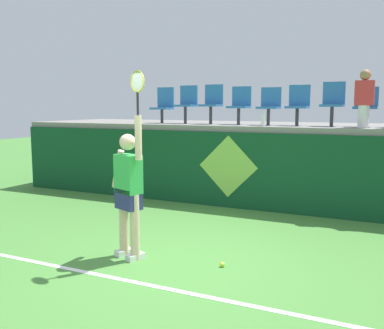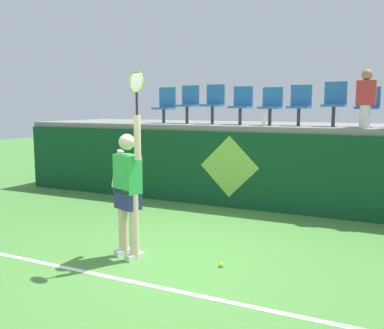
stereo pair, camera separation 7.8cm
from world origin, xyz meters
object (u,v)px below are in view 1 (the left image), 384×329
Objects in this scene: tennis_player at (129,188)px; spectator_0 at (364,97)px; stadium_chair_7 at (366,104)px; stadium_chair_1 at (187,102)px; stadium_chair_3 at (240,103)px; stadium_chair_0 at (164,104)px; stadium_chair_2 at (212,102)px; water_bottle at (263,120)px; stadium_chair_5 at (298,103)px; stadium_chair_6 at (333,101)px; tennis_ball at (222,264)px; stadium_chair_4 at (270,104)px.

spectator_0 reaches higher than tennis_player.
stadium_chair_1 is at bearing 179.91° from stadium_chair_7.
stadium_chair_1 is at bearing 179.96° from stadium_chair_3.
stadium_chair_2 is at bearing -0.21° from stadium_chair_0.
stadium_chair_5 is (0.54, 0.72, 0.33)m from water_bottle.
tennis_player is at bearing -106.99° from stadium_chair_5.
tennis_player is at bearing -114.93° from stadium_chair_6.
water_bottle is 1.62m from stadium_chair_2.
stadium_chair_1 is 2.59m from stadium_chair_5.
stadium_chair_2 is (-1.41, 0.72, 0.37)m from water_bottle.
stadium_chair_1 is 1.31m from stadium_chair_3.
stadium_chair_1 is 0.99× the size of stadium_chair_2.
stadium_chair_2 is at bearing 98.11° from tennis_player.
stadium_chair_5 is at bearing 0.05° from stadium_chair_3.
water_bottle is at bearing 77.69° from tennis_player.
stadium_chair_6 reaches higher than stadium_chair_7.
spectator_0 is (3.90, -0.45, 0.07)m from stadium_chair_1.
stadium_chair_3 is 1.07× the size of stadium_chair_7.
stadium_chair_1 is at bearing 121.72° from tennis_ball.
stadium_chair_6 is 0.77m from spectator_0.
stadium_chair_4 is at bearing -0.16° from stadium_chair_0.
spectator_0 is (2.64, 3.90, 1.27)m from tennis_player.
stadium_chair_2 is at bearing 152.94° from water_bottle.
stadium_chair_5 is at bearing 0.26° from stadium_chair_4.
tennis_player is 9.56× the size of water_bottle.
stadium_chair_6 is (1.97, 0.00, 0.04)m from stadium_chair_3.
stadium_chair_3 is 0.94× the size of stadium_chair_6.
stadium_chair_2 reaches higher than stadium_chair_0.
tennis_ball is 4.80m from stadium_chair_3.
tennis_player reaches higher than stadium_chair_0.
stadium_chair_6 is at bearing 0.02° from stadium_chair_2.
spectator_0 is at bearing -35.66° from stadium_chair_6.
stadium_chair_7 is at bearing -0.10° from stadium_chair_4.
tennis_player reaches higher than tennis_ball.
tennis_player is at bearing -102.31° from water_bottle.
stadium_chair_0 is 1.27m from stadium_chair_2.
water_bottle is 0.34× the size of stadium_chair_7.
stadium_chair_7 is (3.90, -0.01, -0.06)m from stadium_chair_1.
stadium_chair_2 reaches higher than stadium_chair_5.
tennis_player is 4.69m from stadium_chair_5.
tennis_player is at bearing -90.62° from stadium_chair_3.
stadium_chair_0 is 0.96× the size of stadium_chair_1.
spectator_0 reaches higher than stadium_chair_1.
stadium_chair_6 is 1.14× the size of stadium_chair_7.
stadium_chair_4 is at bearing -0.15° from stadium_chair_3.
stadium_chair_7 is (1.35, 4.12, 2.08)m from tennis_ball.
stadium_chair_4 is at bearing 179.90° from stadium_chair_7.
stadium_chair_1 is 3.28m from stadium_chair_6.
stadium_chair_7 is at bearing -0.64° from stadium_chair_6.
stadium_chair_0 is at bearing 179.84° from stadium_chair_4.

